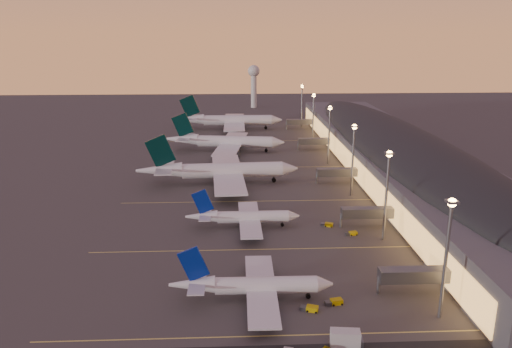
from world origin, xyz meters
The scene contains 15 objects.
ground centered at (0.00, 0.00, 0.00)m, with size 700.00×700.00×0.00m, color #3C3A37.
airliner_narrow_south centered at (-2.36, -31.08, 3.32)m, with size 35.84×31.89×12.86m.
airliner_narrow_north centered at (-3.43, 11.27, 3.17)m, with size 34.21×30.44×12.27m.
airliner_wide_near centered at (-11.96, 56.71, 5.14)m, with size 62.36×56.84×19.96m.
airliner_wide_mid centered at (-10.48, 111.38, 4.89)m, with size 59.33×54.53×18.99m.
airliner_wide_far centered at (-9.15, 169.23, 5.41)m, with size 65.43×59.34×21.00m.
terminal_building centered at (61.84, 72.47, 8.78)m, with size 56.35×255.00×17.46m.
light_masts centered at (36.00, 65.00, 17.55)m, with size 2.20×217.20×25.90m.
radar_tower centered at (10.00, 260.00, 21.87)m, with size 9.00×9.00×32.50m.
lane_markings centered at (0.00, 40.00, 0.01)m, with size 90.00×180.36×0.00m.
baggage_tug_a centered at (9.73, -36.31, 0.51)m, with size 4.02×2.60×1.12m.
baggage_tug_b centered at (15.38, -33.97, 0.53)m, with size 4.08×2.22×1.15m.
baggage_tug_c centered at (22.12, 10.81, 0.49)m, with size 3.87×2.69×1.08m.
catering_truck_a centered at (14.69, -49.14, 1.59)m, with size 6.28×3.01×3.40m.
baggage_tug_d centered at (27.90, 3.69, 0.47)m, with size 3.65×2.08×1.03m.
Camera 1 is at (-5.86, -128.96, 56.56)m, focal length 35.00 mm.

